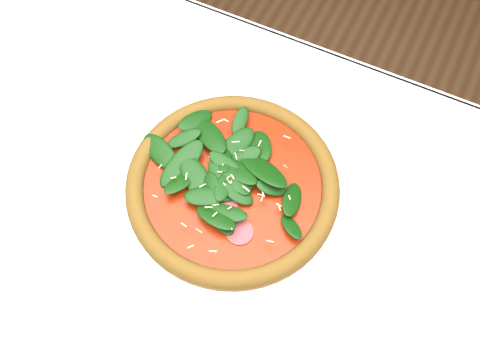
% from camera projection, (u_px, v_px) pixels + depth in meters
% --- Properties ---
extents(ground, '(6.00, 6.00, 0.00)m').
position_uv_depth(ground, '(212.00, 344.00, 1.40)').
color(ground, brown).
rests_on(ground, ground).
extents(dining_table, '(1.21, 0.81, 0.75)m').
position_uv_depth(dining_table, '(192.00, 266.00, 0.82)').
color(dining_table, white).
rests_on(dining_table, ground).
extents(plate, '(0.35, 0.35, 0.01)m').
position_uv_depth(plate, '(233.00, 190.00, 0.76)').
color(plate, white).
rests_on(plate, dining_table).
extents(pizza, '(0.32, 0.32, 0.04)m').
position_uv_depth(pizza, '(233.00, 184.00, 0.74)').
color(pizza, '#905C22').
rests_on(pizza, plate).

